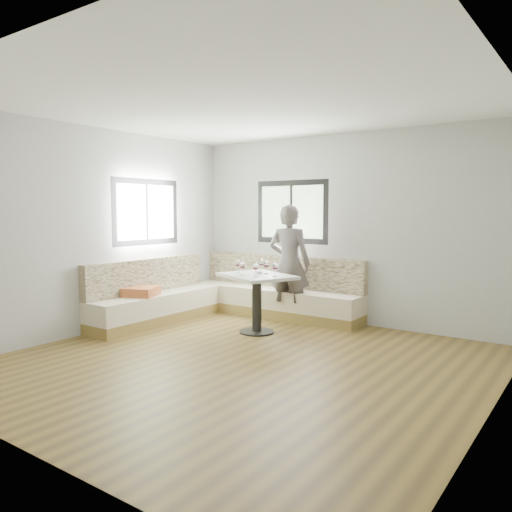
{
  "coord_description": "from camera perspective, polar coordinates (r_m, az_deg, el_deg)",
  "views": [
    {
      "loc": [
        3.23,
        -4.29,
        1.68
      ],
      "look_at": [
        -0.75,
        1.31,
        1.05
      ],
      "focal_mm": 35.0,
      "sensor_mm": 36.0,
      "label": 1
    }
  ],
  "objects": [
    {
      "name": "person",
      "position": [
        7.49,
        3.83,
        -0.85
      ],
      "size": [
        0.71,
        0.53,
        1.76
      ],
      "primitive_type": "imported",
      "rotation": [
        0.0,
        0.0,
        3.32
      ],
      "color": "#595150",
      "rests_on": "ground"
    },
    {
      "name": "banquette",
      "position": [
        7.75,
        -3.75,
        -4.75
      ],
      "size": [
        2.91,
        2.8,
        0.95
      ],
      "color": "olive",
      "rests_on": "ground"
    },
    {
      "name": "wine_glass_d",
      "position": [
        6.85,
        1.18,
        -0.94
      ],
      "size": [
        0.09,
        0.09,
        0.19
      ],
      "color": "white",
      "rests_on": "table"
    },
    {
      "name": "wine_glass_e",
      "position": [
        6.58,
        2.18,
        -1.2
      ],
      "size": [
        0.09,
        0.09,
        0.19
      ],
      "color": "white",
      "rests_on": "table"
    },
    {
      "name": "room",
      "position": [
        5.49,
        -1.74,
        2.48
      ],
      "size": [
        5.01,
        5.01,
        2.81
      ],
      "color": "brown",
      "rests_on": "ground"
    },
    {
      "name": "wine_glass_c",
      "position": [
        6.53,
        -0.01,
        -1.24
      ],
      "size": [
        0.09,
        0.09,
        0.19
      ],
      "color": "white",
      "rests_on": "table"
    },
    {
      "name": "wine_glass_b",
      "position": [
        6.7,
        -1.54,
        -1.08
      ],
      "size": [
        0.09,
        0.09,
        0.19
      ],
      "color": "white",
      "rests_on": "table"
    },
    {
      "name": "wine_glass_a",
      "position": [
        6.96,
        -2.08,
        -0.85
      ],
      "size": [
        0.09,
        0.09,
        0.19
      ],
      "color": "white",
      "rests_on": "table"
    },
    {
      "name": "olive_ramekin",
      "position": [
        6.87,
        0.26,
        -1.89
      ],
      "size": [
        0.09,
        0.09,
        0.04
      ],
      "color": "white",
      "rests_on": "table"
    },
    {
      "name": "wine_glass_f",
      "position": [
        7.02,
        0.63,
        -0.79
      ],
      "size": [
        0.09,
        0.09,
        0.19
      ],
      "color": "white",
      "rests_on": "table"
    },
    {
      "name": "table",
      "position": [
        6.82,
        0.09,
        -3.81
      ],
      "size": [
        1.2,
        1.08,
        0.8
      ],
      "rotation": [
        0.0,
        0.0,
        -0.4
      ],
      "color": "black",
      "rests_on": "ground"
    }
  ]
}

